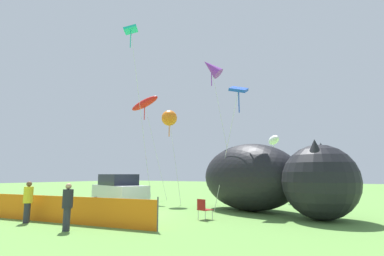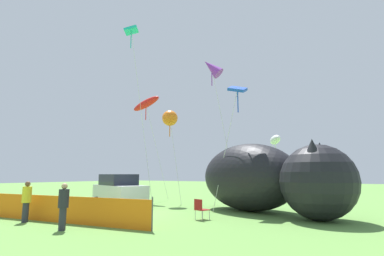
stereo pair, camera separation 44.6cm
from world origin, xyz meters
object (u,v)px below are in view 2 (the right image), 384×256
Objects in this scene: inflatable_cat at (264,180)px; spectator_in_white_shirt at (63,204)px; spectator_in_red_shirt at (26,200)px; kite_white_ghost at (275,140)px; parked_car at (119,191)px; kite_blue_box at (237,91)px; folding_chair at (201,208)px; kite_purple_delta at (212,68)px; kite_red_lizard at (146,104)px; kite_orange_flower at (170,118)px; kite_teal_diamond at (132,35)px.

inflatable_cat is 5.54× the size of spectator_in_white_shirt.
spectator_in_red_shirt is at bearing 175.02° from spectator_in_white_shirt.
parked_car is at bearing -128.07° from kite_white_ghost.
parked_car is 0.50× the size of inflatable_cat.
folding_chair is at bearing -96.14° from kite_blue_box.
kite_purple_delta is 6.23m from kite_red_lizard.
kite_red_lizard is at bearing 162.20° from kite_orange_flower.
folding_chair is 12.55m from kite_red_lizard.
folding_chair is at bearing -20.31° from kite_teal_diamond.
inflatable_cat is 8.26m from kite_orange_flower.
kite_purple_delta is at bearing 69.14° from parked_car.
folding_chair is 0.07× the size of kite_teal_diamond.
inflatable_cat is at bearing -78.12° from kite_white_ghost.
kite_white_ghost is at bearing 67.56° from spectator_in_red_shirt.
kite_red_lizard is at bearing 179.45° from kite_purple_delta.
folding_chair is 0.09× the size of kite_purple_delta.
spectator_in_white_shirt is at bearing -111.24° from kite_blue_box.
kite_orange_flower is at bearing 53.67° from kite_teal_diamond.
kite_white_ghost reaches higher than spectator_in_red_shirt.
parked_car is 0.70× the size of kite_orange_flower.
kite_teal_diamond is at bearing 101.67° from spectator_in_red_shirt.
spectator_in_white_shirt is at bearing -4.98° from spectator_in_red_shirt.
kite_white_ghost reaches higher than inflatable_cat.
parked_car is 0.45× the size of kite_purple_delta.
parked_car is 6.08m from kite_orange_flower.
kite_blue_box is 9.06m from kite_teal_diamond.
kite_teal_diamond is (-7.50, -0.66, 5.03)m from kite_blue_box.
kite_teal_diamond reaches higher than parked_car.
kite_purple_delta is (3.79, 4.53, 8.21)m from parked_car.
kite_blue_box reaches higher than folding_chair.
kite_teal_diamond reaches higher than kite_orange_flower.
kite_teal_diamond is at bearing 85.53° from folding_chair.
kite_orange_flower is at bearing -17.80° from kite_red_lizard.
kite_teal_diamond is at bearing -144.44° from kite_purple_delta.
kite_red_lizard reaches higher than parked_car.
spectator_in_red_shirt is 2.92m from spectator_in_white_shirt.
inflatable_cat is (1.56, 3.67, 1.15)m from folding_chair.
spectator_in_white_shirt is 0.26× the size of kite_orange_flower.
kite_blue_box is (3.13, 8.05, 5.55)m from spectator_in_white_shirt.
spectator_in_white_shirt is at bearing -39.78° from parked_car.
kite_purple_delta is (-2.91, -4.02, 4.78)m from kite_white_ghost.
inflatable_cat is 9.49m from spectator_in_white_shirt.
spectator_in_white_shirt is at bearing -101.70° from kite_white_ghost.
spectator_in_white_shirt is 13.63m from kite_teal_diamond.
kite_blue_box is 9.41m from kite_red_lizard.
kite_teal_diamond is at bearing 137.27° from parked_car.
kite_orange_flower reaches higher than parked_car.
parked_car is at bearing -104.95° from kite_orange_flower.
spectator_in_white_shirt is (-4.33, -8.41, -0.77)m from inflatable_cat.
kite_purple_delta is 1.57× the size of kite_orange_flower.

